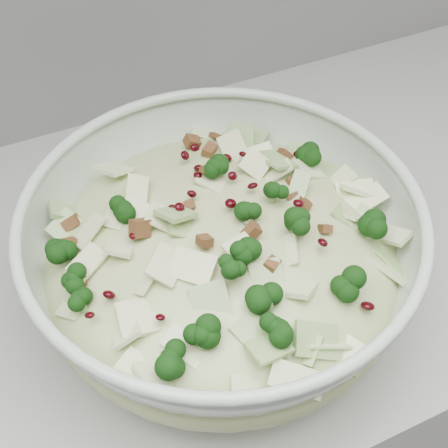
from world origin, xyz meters
The scene contains 2 objects.
mixing_bowl centered at (0.63, 1.60, 0.98)m, with size 0.44×0.44×0.15m.
salad centered at (0.63, 1.60, 1.00)m, with size 0.45×0.45×0.15m.
Camera 1 is at (0.47, 1.24, 1.46)m, focal length 50.00 mm.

